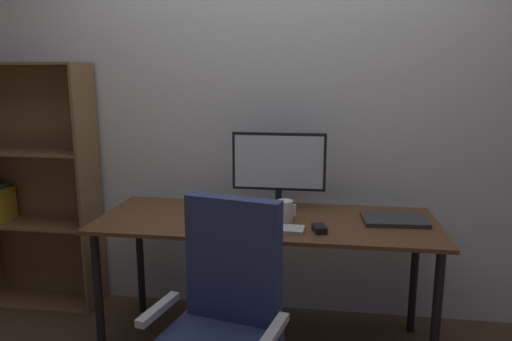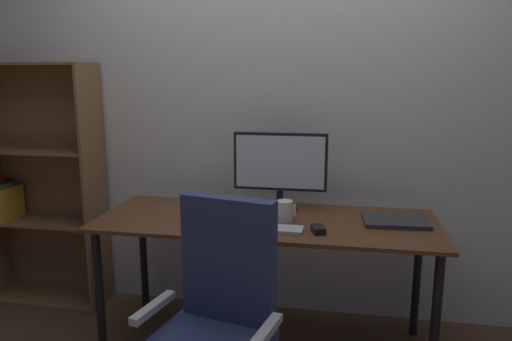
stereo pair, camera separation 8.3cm
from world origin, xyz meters
The scene contains 10 objects.
back_wall centered at (0.00, 0.51, 1.30)m, with size 6.40×0.10×2.60m, color silver.
desk centered at (0.00, 0.00, 0.66)m, with size 1.78×0.67×0.74m.
monitor centered at (0.05, 0.20, 0.99)m, with size 0.52×0.20×0.43m.
keyboard centered at (0.06, -0.18, 0.75)m, with size 0.29×0.11×0.02m, color #B7BABC.
mouse centered at (0.28, -0.17, 0.76)m, with size 0.06×0.10×0.03m, color black.
coffee_mug centered at (0.10, -0.02, 0.79)m, with size 0.10×0.08×0.11m.
laptop centered at (0.66, 0.05, 0.75)m, with size 0.32×0.23×0.02m, color #2D2D30.
paper_sheet centered at (-0.20, -0.24, 0.74)m, with size 0.21×0.30×0.00m, color white.
office_chair centered at (-0.09, -0.73, 0.46)m, with size 0.57×0.55×1.01m.
bookshelf centered at (-1.55, 0.34, 0.77)m, with size 0.77×0.28×1.56m.
Camera 2 is at (0.38, -2.35, 1.48)m, focal length 33.03 mm.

